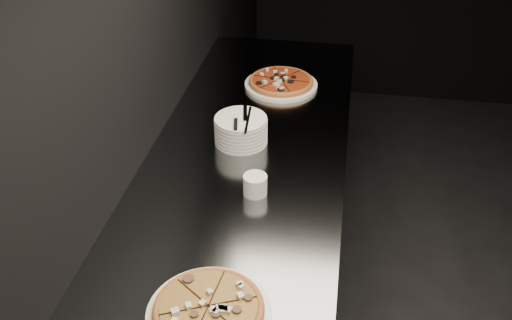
% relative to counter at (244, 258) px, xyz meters
% --- Properties ---
extents(wall_left, '(0.02, 5.00, 2.80)m').
position_rel_counter_xyz_m(wall_left, '(-0.37, 0.00, 0.94)').
color(wall_left, black).
rests_on(wall_left, floor).
extents(counter, '(0.74, 2.44, 0.92)m').
position_rel_counter_xyz_m(counter, '(0.00, 0.00, 0.00)').
color(counter, slate).
rests_on(counter, floor).
extents(pizza_mushroom, '(0.39, 0.39, 0.04)m').
position_rel_counter_xyz_m(pizza_mushroom, '(0.04, -0.70, 0.48)').
color(pizza_mushroom, white).
rests_on(pizza_mushroom, counter).
extents(pizza_tomato, '(0.33, 0.33, 0.04)m').
position_rel_counter_xyz_m(pizza_tomato, '(0.05, 0.67, 0.48)').
color(pizza_tomato, white).
rests_on(pizza_tomato, counter).
extents(plate_stack, '(0.20, 0.20, 0.11)m').
position_rel_counter_xyz_m(plate_stack, '(-0.04, 0.17, 0.51)').
color(plate_stack, white).
rests_on(plate_stack, counter).
extents(cutlery, '(0.07, 0.22, 0.01)m').
position_rel_counter_xyz_m(cutlery, '(-0.03, 0.15, 0.57)').
color(cutlery, silver).
rests_on(cutlery, plate_stack).
extents(ramekin, '(0.08, 0.08, 0.07)m').
position_rel_counter_xyz_m(ramekin, '(0.07, -0.15, 0.50)').
color(ramekin, silver).
rests_on(ramekin, counter).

